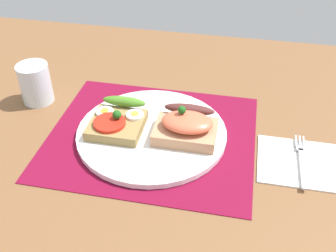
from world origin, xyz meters
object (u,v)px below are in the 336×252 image
sandwich_salmon (186,126)px  napkin (303,162)px  drinking_glass (35,83)px  fork (301,159)px  plate (152,133)px  sandwich_egg_tomato (118,120)px

sandwich_salmon → napkin: sandwich_salmon is taller
sandwich_salmon → drinking_glass: size_ratio=1.34×
napkin → fork: size_ratio=1.12×
sandwich_salmon → drinking_glass: drinking_glass is taller
napkin → sandwich_salmon: bearing=174.6°
napkin → fork: bearing=125.5°
plate → napkin: plate is taller
drinking_glass → sandwich_salmon: bearing=-12.6°
napkin → sandwich_egg_tomato: bearing=176.3°
plate → drinking_glass: drinking_glass is taller
sandwich_salmon → fork: bearing=-4.4°
drinking_glass → fork: bearing=-9.5°
sandwich_salmon → napkin: bearing=-5.4°
sandwich_salmon → fork: sandwich_salmon is taller
plate → napkin: bearing=-4.6°
sandwich_egg_tomato → sandwich_salmon: (12.59, -0.18, 0.82)cm
sandwich_egg_tomato → napkin: bearing=-3.7°
sandwich_egg_tomato → drinking_glass: size_ratio=1.31×
sandwich_egg_tomato → napkin: (32.68, -2.09, -2.40)cm
sandwich_egg_tomato → sandwich_salmon: size_ratio=0.98×
plate → fork: 26.20cm
fork → drinking_glass: size_ratio=1.63×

